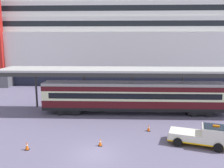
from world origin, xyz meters
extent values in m
plane|color=slate|center=(0.00, 0.00, 0.00)|extent=(400.00, 400.00, 0.00)
cube|color=black|center=(17.07, 46.15, 1.67)|extent=(135.78, 31.74, 3.33)
cube|color=white|center=(17.07, 46.15, 7.22)|extent=(135.78, 31.74, 7.78)
cube|color=white|center=(17.07, 46.15, 12.67)|extent=(124.92, 29.20, 3.13)
cube|color=black|center=(17.07, 31.60, 12.83)|extent=(119.48, 0.12, 1.13)
cube|color=white|center=(17.07, 46.15, 15.80)|extent=(119.92, 28.03, 3.13)
cube|color=black|center=(17.07, 32.18, 15.96)|extent=(114.70, 0.12, 1.13)
cube|color=white|center=(17.07, 46.15, 18.93)|extent=(114.92, 26.86, 3.13)
cube|color=#B5B5B5|center=(3.79, 12.04, 5.68)|extent=(34.16, 5.32, 0.25)
cube|color=#2E2E2E|center=(3.79, 9.48, 5.31)|extent=(34.16, 0.20, 0.50)
cylinder|color=#2E2E2E|center=(-9.87, 14.30, 2.78)|extent=(0.28, 0.28, 5.56)
cylinder|color=#2E2E2E|center=(-3.04, 14.30, 2.78)|extent=(0.28, 0.28, 5.56)
cylinder|color=#2E2E2E|center=(3.79, 14.30, 2.78)|extent=(0.28, 0.28, 5.56)
cylinder|color=#2E2E2E|center=(10.62, 14.30, 2.78)|extent=(0.28, 0.28, 5.56)
cube|color=black|center=(3.79, 11.54, 0.85)|extent=(23.14, 2.80, 0.40)
cube|color=#470F14|center=(3.79, 11.54, 1.50)|extent=(23.14, 2.80, 0.90)
cube|color=beige|center=(3.79, 11.54, 2.55)|extent=(23.14, 2.80, 1.20)
cube|color=black|center=(3.79, 10.17, 2.60)|extent=(21.29, 0.08, 0.72)
cube|color=#470F14|center=(3.79, 11.54, 3.45)|extent=(23.14, 2.80, 0.60)
cube|color=#9C9C9C|center=(3.79, 11.54, 3.93)|extent=(23.14, 2.69, 0.36)
cube|color=black|center=(-4.54, 11.54, 0.45)|extent=(3.20, 2.35, 0.50)
cylinder|color=black|center=(-5.44, 10.37, 0.42)|extent=(0.84, 0.12, 0.84)
cylinder|color=black|center=(-3.64, 10.37, 0.42)|extent=(0.84, 0.12, 0.84)
cube|color=black|center=(12.12, 11.54, 0.45)|extent=(3.20, 2.35, 0.50)
cylinder|color=black|center=(11.22, 10.37, 0.42)|extent=(0.84, 0.12, 0.84)
cylinder|color=black|center=(13.02, 10.37, 0.42)|extent=(0.84, 0.12, 0.84)
cube|color=silver|center=(9.14, 2.24, 0.58)|extent=(5.56, 3.48, 0.36)
cube|color=#F2B20C|center=(9.14, 2.24, 0.45)|extent=(5.57, 3.50, 0.12)
cube|color=silver|center=(10.52, 1.80, 1.31)|extent=(2.76, 2.52, 1.10)
cube|color=#19232D|center=(10.52, 1.80, 1.66)|extent=(2.54, 2.38, 0.44)
cube|color=orange|center=(10.52, 1.80, 1.94)|extent=(0.59, 0.36, 0.16)
cube|color=silver|center=(8.14, 2.55, 0.94)|extent=(3.36, 2.71, 0.36)
cylinder|color=black|center=(11.02, 2.69, 0.40)|extent=(0.84, 0.48, 0.80)
cylinder|color=black|center=(10.42, 0.78, 0.40)|extent=(0.84, 0.48, 0.80)
cylinder|color=black|center=(7.85, 3.70, 0.40)|extent=(0.84, 0.48, 0.80)
cylinder|color=black|center=(7.25, 1.79, 0.40)|extent=(0.84, 0.48, 0.80)
cube|color=black|center=(5.07, 5.41, 0.02)|extent=(0.36, 0.36, 0.04)
cone|color=#EA590F|center=(5.07, 5.41, 0.38)|extent=(0.30, 0.30, 0.67)
cylinder|color=white|center=(5.07, 5.41, 0.41)|extent=(0.17, 0.17, 0.09)
cube|color=black|center=(-5.94, 0.60, 0.02)|extent=(0.36, 0.36, 0.04)
cone|color=#EA590F|center=(-5.94, 0.60, 0.40)|extent=(0.30, 0.30, 0.72)
cylinder|color=white|center=(-5.94, 0.60, 0.44)|extent=(0.17, 0.17, 0.10)
cube|color=black|center=(0.32, 1.63, 0.02)|extent=(0.36, 0.36, 0.04)
cone|color=#EA590F|center=(0.32, 1.63, 0.38)|extent=(0.30, 0.30, 0.69)
cylinder|color=white|center=(0.32, 1.63, 0.42)|extent=(0.17, 0.17, 0.10)
cube|color=#595960|center=(-22.69, 29.96, 1.20)|extent=(4.40, 4.40, 2.40)
camera|label=1|loc=(2.14, -18.38, 9.27)|focal=38.19mm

